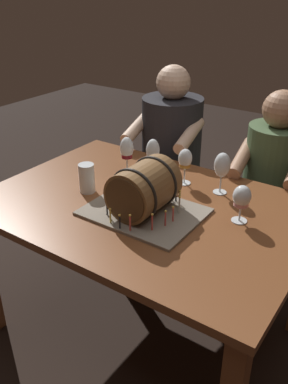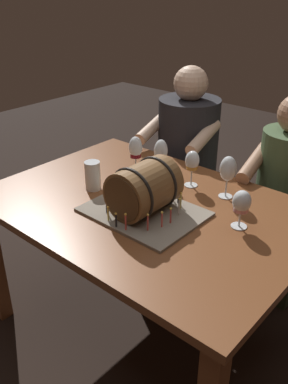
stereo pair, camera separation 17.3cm
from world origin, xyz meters
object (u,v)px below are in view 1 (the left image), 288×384
(wine_glass_white, at_px, (153,152))
(person_seated_left, at_px, (171,167))
(wine_glass_amber, at_px, (185,160))
(barrel_cake, at_px, (144,191))
(wine_glass_empty, at_px, (222,166))
(wine_glass_rose, at_px, (242,198))
(dining_table, at_px, (145,223))
(person_seated_right, at_px, (267,203))
(beer_pint, at_px, (87,180))
(wine_glass_red, at_px, (127,150))

(wine_glass_white, bearing_deg, person_seated_left, 111.50)
(wine_glass_amber, bearing_deg, barrel_cake, -89.55)
(wine_glass_empty, xyz_separation_m, wine_glass_rose, (0.18, -0.19, -0.03))
(dining_table, height_order, person_seated_left, person_seated_left)
(person_seated_right, bearing_deg, wine_glass_white, -130.72)
(dining_table, height_order, wine_glass_amber, wine_glass_amber)
(dining_table, xyz_separation_m, wine_glass_rose, (0.40, 0.10, 0.21))
(person_seated_left, bearing_deg, wine_glass_amber, -52.66)
(dining_table, distance_m, wine_glass_amber, 0.35)
(dining_table, relative_size, wine_glass_rose, 8.73)
(wine_glass_empty, height_order, beer_pint, wine_glass_empty)
(wine_glass_amber, xyz_separation_m, wine_glass_red, (-0.28, -0.08, 0.02))
(wine_glass_amber, xyz_separation_m, person_seated_right, (0.28, 0.47, -0.35))
(wine_glass_amber, distance_m, person_seated_left, 0.66)
(wine_glass_empty, bearing_deg, wine_glass_white, -172.00)
(wine_glass_red, xyz_separation_m, person_seated_right, (0.56, 0.55, -0.37))
(person_seated_right, bearing_deg, wine_glass_red, -135.35)
(dining_table, bearing_deg, beer_pint, -169.08)
(person_seated_left, bearing_deg, wine_glass_white, -68.50)
(barrel_cake, distance_m, wine_glass_white, 0.35)
(wine_glass_empty, relative_size, wine_glass_white, 0.96)
(dining_table, distance_m, wine_glass_empty, 0.43)
(barrel_cake, relative_size, wine_glass_empty, 2.41)
(barrel_cake, bearing_deg, beer_pint, 177.57)
(dining_table, height_order, barrel_cake, barrel_cake)
(barrel_cake, xyz_separation_m, person_seated_left, (-0.36, 0.81, -0.28))
(wine_glass_red, bearing_deg, wine_glass_white, 20.35)
(wine_glass_empty, relative_size, person_seated_left, 0.17)
(dining_table, distance_m, beer_pint, 0.33)
(wine_glass_empty, distance_m, person_seated_left, 0.77)
(barrel_cake, relative_size, wine_glass_white, 2.33)
(wine_glass_empty, bearing_deg, person_seated_right, 78.46)
(person_seated_left, bearing_deg, wine_glass_rose, -41.94)
(dining_table, xyz_separation_m, beer_pint, (-0.29, -0.06, 0.16))
(wine_glass_rose, bearing_deg, wine_glass_red, 171.76)
(wine_glass_white, xyz_separation_m, person_seated_right, (0.44, 0.51, -0.37))
(wine_glass_amber, height_order, beer_pint, wine_glass_amber)
(barrel_cake, distance_m, beer_pint, 0.33)
(wine_glass_white, bearing_deg, barrel_cake, -62.38)
(person_seated_left, relative_size, person_seated_right, 1.05)
(wine_glass_amber, distance_m, beer_pint, 0.47)
(dining_table, relative_size, wine_glass_red, 6.93)
(wine_glass_rose, bearing_deg, wine_glass_white, 165.06)
(person_seated_left, bearing_deg, person_seated_right, -0.07)
(dining_table, distance_m, wine_glass_rose, 0.46)
(wine_glass_amber, xyz_separation_m, person_seated_left, (-0.36, 0.47, -0.30))
(wine_glass_amber, bearing_deg, wine_glass_rose, -26.12)
(dining_table, distance_m, person_seated_right, 0.82)
(wine_glass_red, bearing_deg, person_seated_left, 97.93)
(barrel_cake, relative_size, wine_glass_rose, 2.96)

